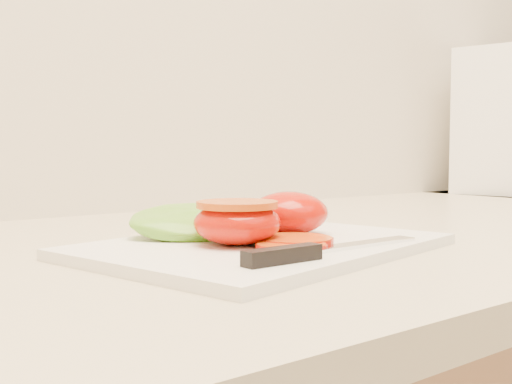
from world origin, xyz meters
TOP-DOWN VIEW (x-y plane):
  - cutting_board at (-0.60, 1.60)m, footprint 0.36×0.29m
  - tomato_half_dome at (-0.55, 1.62)m, footprint 0.08×0.08m
  - tomato_half_cut at (-0.63, 1.59)m, footprint 0.08×0.08m
  - tomato_slice_0 at (-0.59, 1.56)m, footprint 0.07×0.07m
  - tomato_slice_1 at (-0.61, 1.54)m, footprint 0.06×0.06m
  - lettuce_leaf_0 at (-0.63, 1.66)m, footprint 0.16×0.13m
  - lettuce_leaf_1 at (-0.59, 1.67)m, footprint 0.14×0.13m
  - knife at (-0.62, 1.51)m, footprint 0.21×0.04m

SIDE VIEW (x-z plane):
  - cutting_board at x=-0.60m, z-range 0.93..0.94m
  - tomato_slice_1 at x=-0.61m, z-range 0.94..0.95m
  - tomato_slice_0 at x=-0.59m, z-range 0.94..0.95m
  - knife at x=-0.62m, z-range 0.94..0.95m
  - lettuce_leaf_1 at x=-0.59m, z-range 0.94..0.96m
  - lettuce_leaf_0 at x=-0.63m, z-range 0.94..0.97m
  - tomato_half_cut at x=-0.63m, z-range 0.94..0.98m
  - tomato_half_dome at x=-0.55m, z-range 0.94..0.98m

